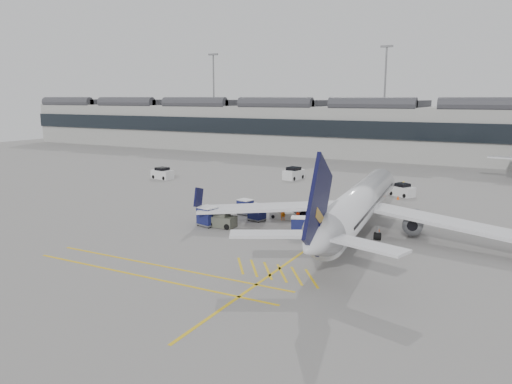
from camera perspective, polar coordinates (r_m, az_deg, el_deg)
The scene contains 18 objects.
ground at distance 49.03m, azimuth -4.84°, elevation -4.74°, with size 220.00×220.00×0.00m, color gray.
terminal at distance 114.70m, azimuth 15.07°, elevation 6.96°, with size 200.00×20.45×12.40m.
light_masts at distance 128.59m, azimuth 15.97°, elevation 11.02°, with size 113.00×0.60×25.45m.
apron_markings at distance 53.69m, azimuth 10.10°, elevation -3.49°, with size 0.25×60.00×0.01m, color gold.
airliner_main at distance 49.28m, azimuth 11.55°, elevation -1.51°, with size 32.44×35.59×9.47m.
belt_loader at distance 54.82m, azimuth 3.36°, elevation -2.51°, with size 4.16×1.48×1.70m.
baggage_cart_a at distance 48.39m, azimuth 4.99°, elevation -3.80°, with size 2.04×1.87×1.76m.
baggage_cart_b at distance 53.60m, azimuth 0.10°, elevation -2.30°, with size 1.97×1.75×1.78m.
baggage_cart_c at distance 56.47m, azimuth -1.24°, elevation -1.66°, with size 1.90×1.68×1.73m.
baggage_cart_d at distance 51.62m, azimuth -5.56°, elevation -2.71°, with size 2.26×2.01×2.04m.
ramp_agent_a at distance 53.98m, azimuth 3.12°, elevation -2.34°, with size 0.62×0.41×1.70m, color orange.
ramp_agent_b at distance 50.06m, azimuth 4.76°, elevation -3.33°, with size 0.89×0.69×1.83m, color #FF420D.
pushback_tug at distance 51.17m, azimuth -3.91°, elevation -3.28°, with size 2.80×1.80×1.53m.
safety_cone_nose at distance 67.31m, azimuth 15.92°, elevation -0.61°, with size 0.39×0.39×0.54m, color #F24C0A.
safety_cone_engine at distance 51.04m, azimuth 13.81°, elevation -4.13°, with size 0.32×0.32×0.45m, color #F24C0A.
service_van_left at distance 82.63m, azimuth -10.66°, elevation 2.08°, with size 3.88×2.38×1.87m.
service_van_mid at distance 80.97m, azimuth 4.33°, elevation 2.09°, with size 2.49×4.10×1.98m.
service_van_right at distance 69.85m, azimuth 16.32°, elevation 0.19°, with size 3.75×3.06×1.72m.
Camera 1 is at (25.70, -39.64, 13.11)m, focal length 35.00 mm.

